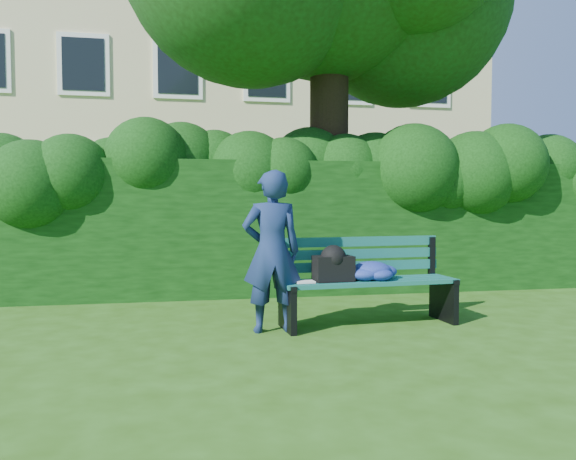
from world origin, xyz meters
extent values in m
plane|color=#2A5111|center=(0.00, 0.00, 0.00)|extent=(80.00, 80.00, 0.00)
cube|color=#D0BF8B|center=(0.00, 14.00, 6.00)|extent=(16.00, 8.00, 12.00)
cube|color=white|center=(-3.60, 9.98, 2.00)|extent=(1.30, 0.08, 1.60)
cube|color=black|center=(-3.60, 9.94, 2.00)|extent=(1.05, 0.04, 1.35)
cube|color=white|center=(-1.20, 9.98, 2.00)|extent=(1.30, 0.08, 1.60)
cube|color=black|center=(-1.20, 9.94, 2.00)|extent=(1.05, 0.04, 1.35)
cube|color=white|center=(1.20, 9.98, 2.00)|extent=(1.30, 0.08, 1.60)
cube|color=black|center=(1.20, 9.94, 2.00)|extent=(1.05, 0.04, 1.35)
cube|color=white|center=(3.60, 9.98, 2.00)|extent=(1.30, 0.08, 1.60)
cube|color=black|center=(3.60, 9.94, 2.00)|extent=(1.05, 0.04, 1.35)
cube|color=white|center=(6.00, 9.98, 2.00)|extent=(1.30, 0.08, 1.60)
cube|color=black|center=(6.00, 9.94, 2.00)|extent=(1.05, 0.04, 1.35)
cube|color=white|center=(-3.60, 9.98, 4.80)|extent=(1.30, 0.08, 1.60)
cube|color=black|center=(-3.60, 9.94, 4.80)|extent=(1.05, 0.04, 1.35)
cube|color=white|center=(-1.20, 9.98, 4.80)|extent=(1.30, 0.08, 1.60)
cube|color=black|center=(-1.20, 9.94, 4.80)|extent=(1.05, 0.04, 1.35)
cube|color=white|center=(1.20, 9.98, 4.80)|extent=(1.30, 0.08, 1.60)
cube|color=black|center=(1.20, 9.94, 4.80)|extent=(1.05, 0.04, 1.35)
cube|color=white|center=(3.60, 9.98, 4.80)|extent=(1.30, 0.08, 1.60)
cube|color=black|center=(3.60, 9.94, 4.80)|extent=(1.05, 0.04, 1.35)
cube|color=white|center=(6.00, 9.98, 4.80)|extent=(1.30, 0.08, 1.60)
cube|color=black|center=(6.00, 9.94, 4.80)|extent=(1.05, 0.04, 1.35)
cube|color=black|center=(0.00, 2.20, 0.90)|extent=(10.00, 1.00, 1.80)
cylinder|color=black|center=(0.99, 2.54, 2.38)|extent=(0.56, 0.56, 4.77)
sphere|color=black|center=(2.29, 2.94, 4.39)|extent=(3.27, 3.27, 3.27)
cube|color=#115753|center=(0.72, -0.24, 0.45)|extent=(1.82, 0.24, 0.04)
cube|color=#115753|center=(0.72, -0.12, 0.45)|extent=(1.82, 0.24, 0.04)
cube|color=#115753|center=(0.71, 0.00, 0.45)|extent=(1.82, 0.24, 0.04)
cube|color=#115753|center=(0.70, 0.12, 0.45)|extent=(1.82, 0.24, 0.04)
cube|color=#115753|center=(0.69, 0.20, 0.58)|extent=(1.82, 0.17, 0.10)
cube|color=#115753|center=(0.69, 0.21, 0.71)|extent=(1.82, 0.17, 0.10)
cube|color=#115753|center=(0.69, 0.22, 0.84)|extent=(1.82, 0.17, 0.10)
cube|color=black|center=(-0.15, -0.13, 0.22)|extent=(0.10, 0.50, 0.44)
cube|color=black|center=(-0.17, 0.13, 0.65)|extent=(0.06, 0.06, 0.45)
cube|color=black|center=(-0.14, -0.18, 0.44)|extent=(0.09, 0.42, 0.05)
cube|color=black|center=(1.57, 0.00, 0.22)|extent=(0.10, 0.50, 0.44)
cube|color=black|center=(1.55, 0.26, 0.65)|extent=(0.06, 0.06, 0.45)
cube|color=black|center=(1.57, -0.05, 0.44)|extent=(0.09, 0.42, 0.05)
cube|color=white|center=(0.02, -0.16, 0.48)|extent=(0.19, 0.14, 0.02)
cube|color=black|center=(0.33, -0.09, 0.60)|extent=(0.40, 0.26, 0.25)
imported|color=navy|center=(-0.30, -0.15, 0.78)|extent=(0.57, 0.38, 1.57)
camera|label=1|loc=(-1.17, -5.49, 1.27)|focal=35.00mm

